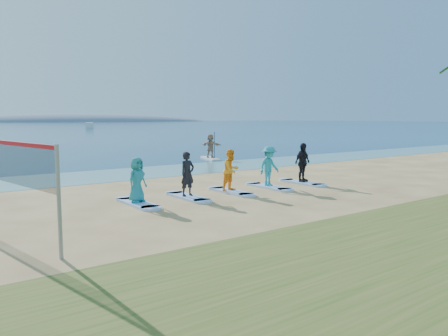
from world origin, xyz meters
TOP-DOWN VIEW (x-y plane):
  - ground at (0.00, 0.00)m, footprint 600.00×600.00m
  - shallow_water at (0.00, 10.50)m, footprint 600.00×600.00m
  - island_ridge at (95.00, 300.00)m, footprint 220.00×56.00m
  - paddleboard at (7.39, 14.74)m, footprint 1.56×3.07m
  - paddleboarder at (7.39, 14.74)m, footprint 1.07×1.68m
  - boat_offshore_b at (31.62, 110.25)m, footprint 3.94×6.15m
  - surfboard_0 at (-4.20, 2.42)m, footprint 0.70×2.20m
  - student_0 at (-4.20, 2.42)m, footprint 0.91×0.76m
  - surfboard_1 at (-2.12, 2.42)m, footprint 0.70×2.20m
  - student_1 at (-2.12, 2.42)m, footprint 0.67×0.49m
  - surfboard_2 at (-0.05, 2.42)m, footprint 0.70×2.20m
  - student_2 at (-0.05, 2.42)m, footprint 0.92×0.78m
  - surfboard_3 at (2.02, 2.42)m, footprint 0.70×2.20m
  - student_3 at (2.02, 2.42)m, footprint 1.18×0.76m
  - surfboard_4 at (4.10, 2.42)m, footprint 0.70×2.20m
  - student_4 at (4.10, 2.42)m, footprint 1.11×0.61m

SIDE VIEW (x-z plane):
  - ground at x=0.00m, z-range 0.00..0.00m
  - island_ridge at x=95.00m, z-range -9.00..9.00m
  - boat_offshore_b at x=31.62m, z-range -0.83..0.83m
  - shallow_water at x=0.00m, z-range 0.01..0.01m
  - surfboard_0 at x=-4.20m, z-range 0.00..0.09m
  - surfboard_1 at x=-2.12m, z-range 0.00..0.09m
  - surfboard_2 at x=-0.05m, z-range 0.00..0.09m
  - surfboard_3 at x=2.02m, z-range 0.00..0.09m
  - surfboard_4 at x=4.10m, z-range 0.00..0.09m
  - paddleboard at x=7.39m, z-range 0.00..0.12m
  - student_0 at x=-4.20m, z-range 0.09..1.68m
  - student_2 at x=-0.05m, z-range 0.09..1.77m
  - student_1 at x=-2.12m, z-range 0.09..1.78m
  - student_3 at x=2.02m, z-range 0.09..1.82m
  - paddleboarder at x=7.39m, z-range 0.12..1.85m
  - student_4 at x=4.10m, z-range 0.09..1.89m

